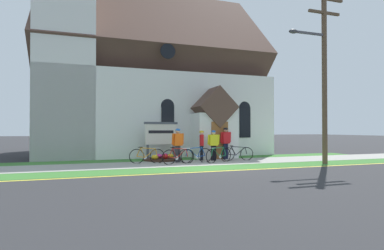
{
  "coord_description": "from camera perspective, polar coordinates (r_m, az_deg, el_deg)",
  "views": [
    {
      "loc": [
        -5.07,
        -12.45,
        1.67
      ],
      "look_at": [
        0.26,
        3.22,
        1.9
      ],
      "focal_mm": 28.92,
      "sensor_mm": 36.0,
      "label": 1
    }
  ],
  "objects": [
    {
      "name": "cyclist_in_blue_jersey",
      "position": [
        16.53,
        3.99,
        -3.33
      ],
      "size": [
        0.64,
        0.26,
        1.62
      ],
      "color": "black",
      "rests_on": "ground"
    },
    {
      "name": "bicycle_blue",
      "position": [
        16.78,
        8.35,
        -5.22
      ],
      "size": [
        1.76,
        0.27,
        0.82
      ],
      "color": "black",
      "rests_on": "ground"
    },
    {
      "name": "bicycle_silver",
      "position": [
        15.38,
        -8.34,
        -5.62
      ],
      "size": [
        1.7,
        0.35,
        0.84
      ],
      "color": "black",
      "rests_on": "ground"
    },
    {
      "name": "sidewalk_slab",
      "position": [
        15.31,
        -1.74,
        -7.05
      ],
      "size": [
        32.0,
        2.69,
        0.01
      ],
      "primitive_type": "cube",
      "color": "#99968E",
      "rests_on": "ground"
    },
    {
      "name": "flower_bed",
      "position": [
        16.81,
        -5.42,
        -6.18
      ],
      "size": [
        2.06,
        2.06,
        0.34
      ],
      "color": "#382319",
      "rests_on": "ground"
    },
    {
      "name": "grass_verge",
      "position": [
        13.23,
        1.1,
        -8.04
      ],
      "size": [
        32.0,
        1.72,
        0.01
      ],
      "primitive_type": "cube",
      "color": "#38722D",
      "rests_on": "ground"
    },
    {
      "name": "church_sign",
      "position": [
        17.15,
        -5.74,
        -1.81
      ],
      "size": [
        1.91,
        0.25,
        2.08
      ],
      "color": "#474C56",
      "rests_on": "ground"
    },
    {
      "name": "cyclist_in_white_jersey",
      "position": [
        15.58,
        -2.63,
        -3.24
      ],
      "size": [
        0.65,
        0.37,
        1.71
      ],
      "color": "#2D2D33",
      "rests_on": "ground"
    },
    {
      "name": "church_lawn",
      "position": [
        17.38,
        -3.85,
        -6.3
      ],
      "size": [
        24.0,
        1.65,
        0.01
      ],
      "primitive_type": "cube",
      "color": "#38722D",
      "rests_on": "ground"
    },
    {
      "name": "cyclist_in_yellow_jersey",
      "position": [
        17.46,
        6.23,
        -2.83
      ],
      "size": [
        0.68,
        0.34,
        1.77
      ],
      "color": "#191E38",
      "rests_on": "ground"
    },
    {
      "name": "ground",
      "position": [
        17.3,
        -1.67,
        -6.35
      ],
      "size": [
        140.0,
        140.0,
        0.0
      ],
      "primitive_type": "plane",
      "color": "#2B2B2D"
    },
    {
      "name": "church_building",
      "position": [
        23.11,
        -8.63,
        7.29
      ],
      "size": [
        14.97,
        12.46,
        13.97
      ],
      "color": "white",
      "rests_on": "ground"
    },
    {
      "name": "roadside_conifer",
      "position": [
        25.44,
        10.7,
        5.44
      ],
      "size": [
        3.02,
        3.02,
        6.73
      ],
      "color": "#3D2D1E",
      "rests_on": "ground"
    },
    {
      "name": "utility_pole",
      "position": [
        16.54,
        22.96,
        10.16
      ],
      "size": [
        3.12,
        0.28,
        8.67
      ],
      "color": "brown",
      "rests_on": "ground"
    },
    {
      "name": "cyclist_in_green_jersey",
      "position": [
        16.65,
        1.79,
        -3.36
      ],
      "size": [
        0.33,
        0.65,
        1.6
      ],
      "color": "black",
      "rests_on": "ground"
    },
    {
      "name": "curb_paint_stripe",
      "position": [
        12.29,
        2.72,
        -8.6
      ],
      "size": [
        28.0,
        0.16,
        0.01
      ],
      "primitive_type": "cube",
      "color": "yellow",
      "rests_on": "ground"
    },
    {
      "name": "bicycle_red",
      "position": [
        15.7,
        4.99,
        -5.53
      ],
      "size": [
        1.66,
        0.69,
        0.84
      ],
      "color": "black",
      "rests_on": "ground"
    },
    {
      "name": "bicycle_yellow",
      "position": [
        14.95,
        -2.55,
        -5.77
      ],
      "size": [
        1.69,
        0.3,
        0.84
      ],
      "color": "black",
      "rests_on": "ground"
    },
    {
      "name": "bicycle_white",
      "position": [
        15.55,
        0.7,
        -5.57
      ],
      "size": [
        1.73,
        0.11,
        0.85
      ],
      "color": "black",
      "rests_on": "ground"
    }
  ]
}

